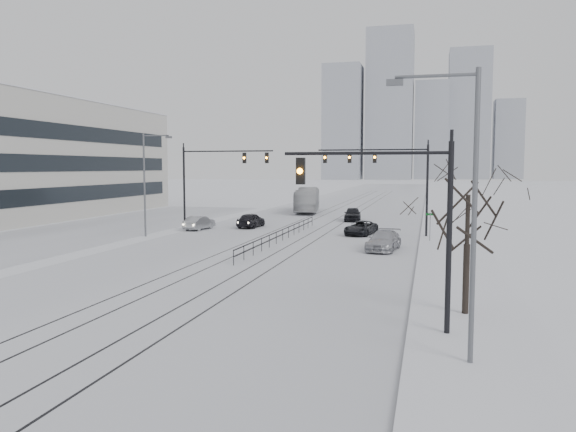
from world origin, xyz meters
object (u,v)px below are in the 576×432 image
Objects in this scene: traffic_mast_near at (403,210)px; sedan_sb_outer at (199,223)px; sedan_sb_inner at (251,220)px; sedan_nb_right at (384,241)px; sedan_nb_far at (353,214)px; sedan_nb_front at (361,228)px; bare_tree at (468,207)px; box_truck at (307,200)px.

traffic_mast_near is 1.71× the size of sedan_sb_outer.
sedan_sb_inner is 5.29m from sedan_sb_outer.
sedan_nb_far reaches higher than sedan_nb_right.
sedan_nb_far is at bearing 112.87° from sedan_nb_front.
sedan_nb_far is (-7.48, 42.58, -3.79)m from traffic_mast_near.
bare_tree is 1.49× the size of sedan_sb_outer.
traffic_mast_near is 21.20m from sedan_nb_right.
sedan_nb_front is at bearing -85.02° from sedan_nb_far.
sedan_nb_right is (-4.69, 17.72, -3.78)m from bare_tree.
sedan_sb_outer is (-4.27, -3.12, -0.07)m from sedan_sb_inner.
traffic_mast_near reaches higher than sedan_nb_far.
box_truck is (-7.56, 10.65, 0.88)m from sedan_nb_far.
sedan_sb_outer is at bearing 39.51° from sedan_sb_inner.
bare_tree is 40.96m from sedan_nb_far.
sedan_sb_outer is at bearing 67.41° from box_truck.
sedan_nb_right is at bearing 159.61° from sedan_sb_outer.
traffic_mast_near reaches higher than sedan_nb_right.
traffic_mast_near reaches higher than bare_tree.
sedan_nb_front is at bearing 99.57° from traffic_mast_near.
sedan_sb_outer is 15.77m from sedan_nb_front.
sedan_sb_inner is at bearing 122.10° from bare_tree.
sedan_sb_inner reaches higher than sedan_sb_outer.
traffic_mast_near is at bearing -128.76° from bare_tree.
sedan_sb_inner is 1.07× the size of sedan_sb_outer.
sedan_nb_far is (9.01, 9.44, 0.02)m from sedan_sb_inner.
sedan_nb_right is at bearing 104.82° from bare_tree.
traffic_mast_near is 1.43× the size of sedan_nb_right.
bare_tree is 27.92m from sedan_nb_front.
sedan_sb_outer reaches higher than sedan_nb_front.
sedan_sb_inner is (-18.91, 30.14, -3.74)m from bare_tree.
bare_tree is 18.71m from sedan_nb_right.
traffic_mast_near reaches higher than sedan_sb_inner.
bare_tree is 0.52× the size of box_truck.
sedan_sb_outer is 0.91× the size of sedan_nb_front.
box_truck is (5.72, 23.21, 0.97)m from sedan_sb_outer.
bare_tree is 35.80m from sedan_sb_outer.
sedan_sb_outer is 0.91× the size of sedan_nb_far.
sedan_nb_right is at bearing 96.27° from traffic_mast_near.
traffic_mast_near is at bearing -76.89° from sedan_nb_right.
sedan_nb_far reaches higher than sedan_nb_front.
sedan_nb_far is at bearing 99.97° from traffic_mast_near.
sedan_nb_front is 13.17m from sedan_nb_far.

